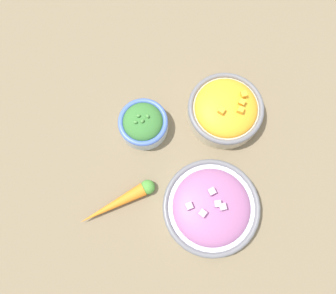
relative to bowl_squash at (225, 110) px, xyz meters
The scene contains 5 objects.
ground_plane 0.16m from the bowl_squash, 124.32° to the left, with size 3.00×3.00×0.00m, color #75664C.
bowl_squash is the anchor object (origin of this frame).
bowl_red_onion 0.23m from the bowl_squash, behind, with size 0.21×0.21×0.07m.
bowl_broccoli 0.19m from the bowl_squash, 100.07° to the left, with size 0.11×0.11×0.07m.
loose_carrot 0.32m from the bowl_squash, 131.52° to the left, with size 0.11×0.17×0.03m.
Camera 1 is at (-0.18, -0.00, 0.74)m, focal length 35.00 mm.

